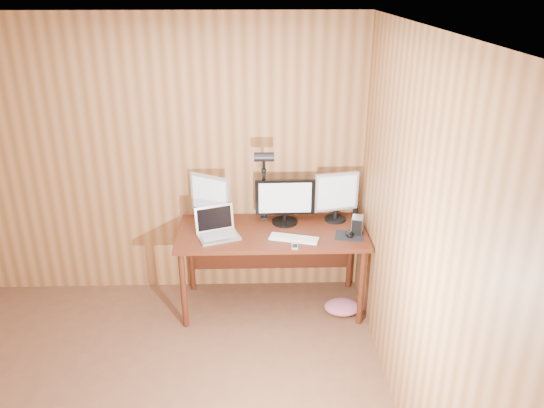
{
  "coord_description": "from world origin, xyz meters",
  "views": [
    {
      "loc": [
        0.82,
        -2.42,
        2.75
      ],
      "look_at": [
        0.93,
        1.58,
        1.02
      ],
      "focal_mm": 35.0,
      "sensor_mm": 36.0,
      "label": 1
    }
  ],
  "objects_px": {
    "laptop": "(217,229)",
    "mouse": "(349,234)",
    "desk_lamp": "(264,176)",
    "monitor_center": "(285,201)",
    "hard_drive": "(357,225)",
    "speaker": "(355,211)",
    "desk": "(272,240)",
    "monitor_right": "(336,195)",
    "phone": "(295,246)",
    "monitor_left": "(210,198)",
    "keyboard": "(294,238)"
  },
  "relations": [
    {
      "from": "monitor_center",
      "to": "mouse",
      "type": "distance_m",
      "value": 0.62
    },
    {
      "from": "monitor_right",
      "to": "laptop",
      "type": "distance_m",
      "value": 1.08
    },
    {
      "from": "monitor_center",
      "to": "monitor_right",
      "type": "height_order",
      "value": "monitor_right"
    },
    {
      "from": "monitor_left",
      "to": "mouse",
      "type": "height_order",
      "value": "monitor_left"
    },
    {
      "from": "hard_drive",
      "to": "mouse",
      "type": "bearing_deg",
      "value": -124.3
    },
    {
      "from": "keyboard",
      "to": "phone",
      "type": "distance_m",
      "value": 0.14
    },
    {
      "from": "mouse",
      "to": "desk_lamp",
      "type": "distance_m",
      "value": 0.87
    },
    {
      "from": "laptop",
      "to": "mouse",
      "type": "bearing_deg",
      "value": -22.6
    },
    {
      "from": "mouse",
      "to": "phone",
      "type": "distance_m",
      "value": 0.5
    },
    {
      "from": "laptop",
      "to": "monitor_left",
      "type": "bearing_deg",
      "value": 84.38
    },
    {
      "from": "monitor_right",
      "to": "mouse",
      "type": "xyz_separation_m",
      "value": [
        0.08,
        -0.32,
        -0.22
      ]
    },
    {
      "from": "monitor_center",
      "to": "hard_drive",
      "type": "bearing_deg",
      "value": -20.63
    },
    {
      "from": "desk",
      "to": "speaker",
      "type": "xyz_separation_m",
      "value": [
        0.76,
        0.19,
        0.18
      ]
    },
    {
      "from": "monitor_center",
      "to": "monitor_left",
      "type": "height_order",
      "value": "monitor_left"
    },
    {
      "from": "monitor_center",
      "to": "phone",
      "type": "height_order",
      "value": "monitor_center"
    },
    {
      "from": "monitor_left",
      "to": "phone",
      "type": "xyz_separation_m",
      "value": [
        0.7,
        -0.49,
        -0.23
      ]
    },
    {
      "from": "phone",
      "to": "speaker",
      "type": "height_order",
      "value": "speaker"
    },
    {
      "from": "laptop",
      "to": "speaker",
      "type": "distance_m",
      "value": 1.26
    },
    {
      "from": "desk",
      "to": "monitor_left",
      "type": "bearing_deg",
      "value": 167.49
    },
    {
      "from": "desk",
      "to": "monitor_center",
      "type": "distance_m",
      "value": 0.36
    },
    {
      "from": "mouse",
      "to": "hard_drive",
      "type": "bearing_deg",
      "value": 67.39
    },
    {
      "from": "monitor_left",
      "to": "monitor_right",
      "type": "height_order",
      "value": "monitor_right"
    },
    {
      "from": "monitor_left",
      "to": "hard_drive",
      "type": "bearing_deg",
      "value": 18.84
    },
    {
      "from": "speaker",
      "to": "desk_lamp",
      "type": "bearing_deg",
      "value": -172.33
    },
    {
      "from": "monitor_right",
      "to": "laptop",
      "type": "bearing_deg",
      "value": -178.02
    },
    {
      "from": "desk",
      "to": "phone",
      "type": "relative_size",
      "value": 15.71
    },
    {
      "from": "laptop",
      "to": "hard_drive",
      "type": "xyz_separation_m",
      "value": [
        1.18,
        0.01,
        0.01
      ]
    },
    {
      "from": "keyboard",
      "to": "laptop",
      "type": "bearing_deg",
      "value": -173.03
    },
    {
      "from": "desk_lamp",
      "to": "hard_drive",
      "type": "bearing_deg",
      "value": -7.03
    },
    {
      "from": "laptop",
      "to": "desk_lamp",
      "type": "height_order",
      "value": "desk_lamp"
    },
    {
      "from": "phone",
      "to": "monitor_center",
      "type": "bearing_deg",
      "value": 100.82
    },
    {
      "from": "mouse",
      "to": "speaker",
      "type": "bearing_deg",
      "value": 99.74
    },
    {
      "from": "monitor_right",
      "to": "phone",
      "type": "height_order",
      "value": "monitor_right"
    },
    {
      "from": "keyboard",
      "to": "speaker",
      "type": "relative_size",
      "value": 3.91
    },
    {
      "from": "monitor_right",
      "to": "desk_lamp",
      "type": "xyz_separation_m",
      "value": [
        -0.63,
        -0.04,
        0.21
      ]
    },
    {
      "from": "desk",
      "to": "monitor_right",
      "type": "relative_size",
      "value": 3.62
    },
    {
      "from": "monitor_right",
      "to": "hard_drive",
      "type": "height_order",
      "value": "monitor_right"
    },
    {
      "from": "monitor_center",
      "to": "keyboard",
      "type": "bearing_deg",
      "value": -80.64
    },
    {
      "from": "monitor_right",
      "to": "speaker",
      "type": "height_order",
      "value": "monitor_right"
    },
    {
      "from": "monitor_center",
      "to": "hard_drive",
      "type": "distance_m",
      "value": 0.65
    },
    {
      "from": "desk",
      "to": "keyboard",
      "type": "relative_size",
      "value": 3.82
    },
    {
      "from": "monitor_right",
      "to": "monitor_left",
      "type": "bearing_deg",
      "value": 167.99
    },
    {
      "from": "hard_drive",
      "to": "speaker",
      "type": "height_order",
      "value": "hard_drive"
    },
    {
      "from": "laptop",
      "to": "keyboard",
      "type": "relative_size",
      "value": 0.95
    },
    {
      "from": "monitor_center",
      "to": "desk_lamp",
      "type": "bearing_deg",
      "value": 179.62
    },
    {
      "from": "hard_drive",
      "to": "desk_lamp",
      "type": "relative_size",
      "value": 0.21
    },
    {
      "from": "keyboard",
      "to": "mouse",
      "type": "height_order",
      "value": "mouse"
    },
    {
      "from": "monitor_left",
      "to": "hard_drive",
      "type": "height_order",
      "value": "monitor_left"
    },
    {
      "from": "keyboard",
      "to": "hard_drive",
      "type": "height_order",
      "value": "hard_drive"
    },
    {
      "from": "monitor_center",
      "to": "monitor_left",
      "type": "xyz_separation_m",
      "value": [
        -0.64,
        0.03,
        0.03
      ]
    }
  ]
}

